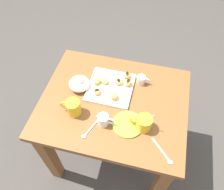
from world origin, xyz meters
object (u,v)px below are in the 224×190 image
ice_cream_bowl (79,83)px  pastry_plate_square (110,87)px  saucer_lime_left (128,124)px  beignet_4 (127,76)px  beignet_0 (114,96)px  beignet_6 (97,92)px  cream_pitcher_white (104,120)px  beignet_3 (105,81)px  beignet_2 (97,81)px  chocolate_sauce_pitcher (141,80)px  coffee_mug_mustard_left (144,123)px  beignet_1 (118,82)px  beignet_5 (128,83)px  dining_table (114,115)px  coffee_mug_mustard_right (73,107)px

ice_cream_bowl → pastry_plate_square: bearing=-168.2°
saucer_lime_left → beignet_4: bearing=-77.5°
beignet_0 → beignet_4: (-0.04, -0.18, -0.00)m
beignet_6 → cream_pitcher_white: bearing=116.7°
cream_pitcher_white → beignet_3: cream_pitcher_white is taller
beignet_0 → beignet_2: size_ratio=1.01×
cream_pitcher_white → chocolate_sauce_pitcher: bearing=-114.0°
pastry_plate_square → coffee_mug_mustard_left: 0.32m
chocolate_sauce_pitcher → beignet_3: chocolate_sauce_pitcher is taller
coffee_mug_mustard_left → beignet_1: size_ratio=2.39×
cream_pitcher_white → beignet_1: bearing=-92.8°
ice_cream_bowl → beignet_5: (-0.29, -0.08, -0.01)m
beignet_4 → pastry_plate_square: bearing=49.3°
cream_pitcher_white → beignet_6: 0.20m
beignet_2 → beignet_4: (-0.17, -0.09, 0.00)m
coffee_mug_mustard_left → beignet_3: (0.28, -0.24, -0.02)m
chocolate_sauce_pitcher → saucer_lime_left: 0.32m
cream_pitcher_white → ice_cream_bowl: 0.30m
saucer_lime_left → beignet_3: beignet_3 is taller
coffee_mug_mustard_left → beignet_4: coffee_mug_mustard_left is taller
saucer_lime_left → beignet_4: beignet_4 is taller
coffee_mug_mustard_left → beignet_2: size_ratio=2.67×
saucer_lime_left → cream_pitcher_white: bearing=10.3°
saucer_lime_left → beignet_5: size_ratio=3.55×
coffee_mug_mustard_left → beignet_2: (0.33, -0.23, -0.01)m
pastry_plate_square → coffee_mug_mustard_left: size_ratio=2.03×
beignet_1 → beignet_6: bearing=45.4°
beignet_5 → chocolate_sauce_pitcher: bearing=-146.4°
ice_cream_bowl → beignet_2: bearing=-154.2°
dining_table → beignet_5: beignet_5 is taller
dining_table → beignet_3: bearing=-53.2°
cream_pitcher_white → beignet_4: cream_pitcher_white is taller
cream_pitcher_white → beignet_6: size_ratio=2.24×
chocolate_sauce_pitcher → beignet_6: size_ratio=1.97×
coffee_mug_mustard_right → beignet_2: bearing=-107.0°
beignet_3 → coffee_mug_mustard_right: bearing=64.6°
cream_pitcher_white → beignet_4: 0.35m
beignet_6 → beignet_0: bearing=173.9°
coffee_mug_mustard_right → beignet_0: coffee_mug_mustard_right is taller
coffee_mug_mustard_left → beignet_5: coffee_mug_mustard_left is taller
pastry_plate_square → beignet_4: bearing=-130.7°
beignet_4 → saucer_lime_left: bearing=102.5°
coffee_mug_mustard_left → beignet_0: coffee_mug_mustard_left is taller
saucer_lime_left → beignet_4: 0.33m
beignet_3 → beignet_4: 0.14m
cream_pitcher_white → ice_cream_bowl: size_ratio=0.82×
beignet_1 → beignet_3: size_ratio=1.01×
ice_cream_bowl → beignet_2: size_ratio=2.56×
pastry_plate_square → saucer_lime_left: (-0.15, 0.23, -0.00)m
pastry_plate_square → coffee_mug_mustard_right: 0.27m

